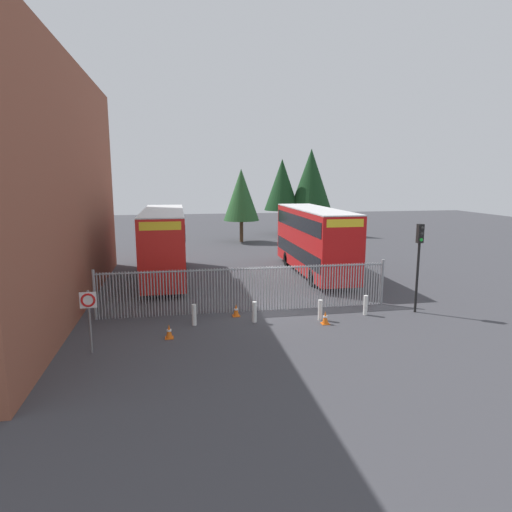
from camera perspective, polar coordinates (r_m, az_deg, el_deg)
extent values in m
plane|color=#3D3D42|center=(29.41, -1.38, -2.47)|extent=(100.00, 100.00, 0.00)
cylinder|color=gray|center=(21.40, -20.26, -4.95)|extent=(0.06, 0.06, 2.20)
cylinder|color=gray|center=(21.37, -19.88, -4.94)|extent=(0.06, 0.06, 2.20)
cylinder|color=gray|center=(21.35, -19.51, -4.93)|extent=(0.06, 0.06, 2.20)
cylinder|color=gray|center=(21.32, -19.14, -4.93)|extent=(0.06, 0.06, 2.20)
cylinder|color=gray|center=(21.30, -18.76, -4.92)|extent=(0.06, 0.06, 2.20)
cylinder|color=gray|center=(21.28, -18.39, -4.91)|extent=(0.06, 0.06, 2.20)
cylinder|color=gray|center=(21.26, -18.01, -4.91)|extent=(0.06, 0.06, 2.20)
cylinder|color=gray|center=(21.24, -17.63, -4.90)|extent=(0.06, 0.06, 2.20)
cylinder|color=gray|center=(21.22, -17.26, -4.89)|extent=(0.06, 0.06, 2.20)
cylinder|color=gray|center=(21.21, -16.88, -4.88)|extent=(0.06, 0.06, 2.20)
cylinder|color=gray|center=(21.19, -16.50, -4.88)|extent=(0.06, 0.06, 2.20)
cylinder|color=gray|center=(21.17, -16.12, -4.87)|extent=(0.06, 0.06, 2.20)
cylinder|color=gray|center=(21.16, -15.74, -4.86)|extent=(0.06, 0.06, 2.20)
cylinder|color=gray|center=(21.14, -15.36, -4.85)|extent=(0.06, 0.06, 2.20)
cylinder|color=gray|center=(21.13, -14.98, -4.84)|extent=(0.06, 0.06, 2.20)
cylinder|color=gray|center=(21.12, -14.60, -4.83)|extent=(0.06, 0.06, 2.20)
cylinder|color=gray|center=(21.11, -14.21, -4.82)|extent=(0.06, 0.06, 2.20)
cylinder|color=gray|center=(21.10, -13.83, -4.81)|extent=(0.06, 0.06, 2.20)
cylinder|color=gray|center=(21.09, -13.45, -4.80)|extent=(0.06, 0.06, 2.20)
cylinder|color=gray|center=(21.08, -13.07, -4.79)|extent=(0.06, 0.06, 2.20)
cylinder|color=gray|center=(21.07, -12.68, -4.78)|extent=(0.06, 0.06, 2.20)
cylinder|color=gray|center=(21.07, -12.30, -4.77)|extent=(0.06, 0.06, 2.20)
cylinder|color=gray|center=(21.06, -11.92, -4.76)|extent=(0.06, 0.06, 2.20)
cylinder|color=gray|center=(21.06, -11.53, -4.75)|extent=(0.06, 0.06, 2.20)
cylinder|color=gray|center=(21.05, -11.15, -4.74)|extent=(0.06, 0.06, 2.20)
cylinder|color=gray|center=(21.05, -10.77, -4.73)|extent=(0.06, 0.06, 2.20)
cylinder|color=gray|center=(21.05, -10.38, -4.71)|extent=(0.06, 0.06, 2.20)
cylinder|color=gray|center=(21.05, -10.00, -4.70)|extent=(0.06, 0.06, 2.20)
cylinder|color=gray|center=(21.05, -9.61, -4.69)|extent=(0.06, 0.06, 2.20)
cylinder|color=gray|center=(21.05, -9.23, -4.68)|extent=(0.06, 0.06, 2.20)
cylinder|color=gray|center=(21.05, -8.85, -4.67)|extent=(0.06, 0.06, 2.20)
cylinder|color=gray|center=(21.06, -8.46, -4.65)|extent=(0.06, 0.06, 2.20)
cylinder|color=gray|center=(21.06, -8.08, -4.64)|extent=(0.06, 0.06, 2.20)
cylinder|color=gray|center=(21.06, -7.69, -4.63)|extent=(0.06, 0.06, 2.20)
cylinder|color=gray|center=(21.07, -7.31, -4.61)|extent=(0.06, 0.06, 2.20)
cylinder|color=gray|center=(21.08, -6.93, -4.60)|extent=(0.06, 0.06, 2.20)
cylinder|color=gray|center=(21.08, -6.55, -4.59)|extent=(0.06, 0.06, 2.20)
cylinder|color=gray|center=(21.09, -6.16, -4.57)|extent=(0.06, 0.06, 2.20)
cylinder|color=gray|center=(21.10, -5.78, -4.56)|extent=(0.06, 0.06, 2.20)
cylinder|color=gray|center=(21.11, -5.40, -4.54)|extent=(0.06, 0.06, 2.20)
cylinder|color=gray|center=(21.12, -5.02, -4.53)|extent=(0.06, 0.06, 2.20)
cylinder|color=gray|center=(21.14, -4.64, -4.51)|extent=(0.06, 0.06, 2.20)
cylinder|color=gray|center=(21.15, -4.26, -4.50)|extent=(0.06, 0.06, 2.20)
cylinder|color=gray|center=(21.16, -3.88, -4.48)|extent=(0.06, 0.06, 2.20)
cylinder|color=gray|center=(21.18, -3.50, -4.47)|extent=(0.06, 0.06, 2.20)
cylinder|color=gray|center=(21.20, -3.12, -4.45)|extent=(0.06, 0.06, 2.20)
cylinder|color=gray|center=(21.21, -2.74, -4.44)|extent=(0.06, 0.06, 2.20)
cylinder|color=gray|center=(21.23, -2.36, -4.42)|extent=(0.06, 0.06, 2.20)
cylinder|color=gray|center=(21.25, -1.99, -4.41)|extent=(0.06, 0.06, 2.20)
cylinder|color=gray|center=(21.27, -1.61, -4.39)|extent=(0.06, 0.06, 2.20)
cylinder|color=gray|center=(21.29, -1.24, -4.37)|extent=(0.06, 0.06, 2.20)
cylinder|color=gray|center=(21.31, -0.86, -4.36)|extent=(0.06, 0.06, 2.20)
cylinder|color=gray|center=(21.33, -0.49, -4.34)|extent=(0.06, 0.06, 2.20)
cylinder|color=gray|center=(21.36, -0.11, -4.32)|extent=(0.06, 0.06, 2.20)
cylinder|color=gray|center=(21.38, 0.26, -4.31)|extent=(0.06, 0.06, 2.20)
cylinder|color=gray|center=(21.41, 0.63, -4.29)|extent=(0.06, 0.06, 2.20)
cylinder|color=gray|center=(21.43, 1.00, -4.27)|extent=(0.06, 0.06, 2.20)
cylinder|color=gray|center=(21.46, 1.37, -4.26)|extent=(0.06, 0.06, 2.20)
cylinder|color=gray|center=(21.49, 1.74, -4.24)|extent=(0.06, 0.06, 2.20)
cylinder|color=gray|center=(21.52, 2.11, -4.22)|extent=(0.06, 0.06, 2.20)
cylinder|color=gray|center=(21.55, 2.47, -4.20)|extent=(0.06, 0.06, 2.20)
cylinder|color=gray|center=(21.58, 2.84, -4.19)|extent=(0.06, 0.06, 2.20)
cylinder|color=gray|center=(21.61, 3.20, -4.17)|extent=(0.06, 0.06, 2.20)
cylinder|color=gray|center=(21.64, 3.57, -4.15)|extent=(0.06, 0.06, 2.20)
cylinder|color=gray|center=(21.67, 3.93, -4.13)|extent=(0.06, 0.06, 2.20)
cylinder|color=gray|center=(21.71, 4.29, -4.11)|extent=(0.06, 0.06, 2.20)
cylinder|color=gray|center=(21.74, 4.65, -4.10)|extent=(0.06, 0.06, 2.20)
cylinder|color=gray|center=(21.78, 5.01, -4.08)|extent=(0.06, 0.06, 2.20)
cylinder|color=gray|center=(21.81, 5.36, -4.06)|extent=(0.06, 0.06, 2.20)
cylinder|color=gray|center=(21.85, 5.72, -4.04)|extent=(0.06, 0.06, 2.20)
cylinder|color=gray|center=(21.89, 6.08, -4.02)|extent=(0.06, 0.06, 2.20)
cylinder|color=gray|center=(21.93, 6.43, -4.00)|extent=(0.06, 0.06, 2.20)
cylinder|color=gray|center=(21.97, 6.78, -3.98)|extent=(0.06, 0.06, 2.20)
cylinder|color=gray|center=(22.01, 7.13, -3.97)|extent=(0.06, 0.06, 2.20)
cylinder|color=gray|center=(22.05, 7.48, -3.95)|extent=(0.06, 0.06, 2.20)
cylinder|color=gray|center=(22.09, 7.83, -3.93)|extent=(0.06, 0.06, 2.20)
cylinder|color=gray|center=(22.14, 8.18, -3.91)|extent=(0.06, 0.06, 2.20)
cylinder|color=gray|center=(22.18, 8.53, -3.89)|extent=(0.06, 0.06, 2.20)
cylinder|color=gray|center=(22.22, 8.87, -3.87)|extent=(0.06, 0.06, 2.20)
cylinder|color=gray|center=(22.27, 9.21, -3.85)|extent=(0.06, 0.06, 2.20)
cylinder|color=gray|center=(22.32, 9.55, -3.83)|extent=(0.06, 0.06, 2.20)
cylinder|color=gray|center=(22.36, 9.89, -3.81)|extent=(0.06, 0.06, 2.20)
cylinder|color=gray|center=(22.41, 10.23, -3.79)|extent=(0.06, 0.06, 2.20)
cylinder|color=gray|center=(22.46, 10.57, -3.77)|extent=(0.06, 0.06, 2.20)
cylinder|color=gray|center=(22.51, 10.91, -3.75)|extent=(0.06, 0.06, 2.20)
cylinder|color=gray|center=(22.56, 11.24, -3.73)|extent=(0.06, 0.06, 2.20)
cylinder|color=gray|center=(22.61, 11.57, -3.71)|extent=(0.06, 0.06, 2.20)
cylinder|color=gray|center=(22.66, 11.90, -3.69)|extent=(0.06, 0.06, 2.20)
cylinder|color=gray|center=(22.71, 12.23, -3.67)|extent=(0.06, 0.06, 2.20)
cylinder|color=gray|center=(22.77, 12.56, -3.65)|extent=(0.06, 0.06, 2.20)
cylinder|color=gray|center=(22.82, 12.89, -3.63)|extent=(0.06, 0.06, 2.20)
cylinder|color=gray|center=(22.88, 13.21, -3.61)|extent=(0.06, 0.06, 2.20)
cylinder|color=gray|center=(22.93, 13.54, -3.59)|extent=(0.06, 0.06, 2.20)
cylinder|color=gray|center=(22.99, 13.86, -3.57)|extent=(0.06, 0.06, 2.20)
cylinder|color=gray|center=(23.05, 14.18, -3.55)|extent=(0.06, 0.06, 2.20)
cylinder|color=gray|center=(23.10, 14.50, -3.53)|extent=(0.06, 0.06, 2.20)
cylinder|color=gray|center=(23.16, 14.81, -3.52)|extent=(0.06, 0.06, 2.20)
cylinder|color=gray|center=(23.22, 15.13, -3.50)|extent=(0.06, 0.06, 2.20)
cylinder|color=gray|center=(23.28, 15.44, -3.48)|extent=(0.06, 0.06, 2.20)
cylinder|color=gray|center=(23.34, 15.76, -3.46)|extent=(0.06, 0.06, 2.20)
cylinder|color=gray|center=(23.40, 16.07, -3.44)|extent=(0.06, 0.06, 2.20)
cylinder|color=gray|center=(21.06, -1.25, -1.69)|extent=(14.07, 0.07, 0.07)
cylinder|color=gray|center=(21.38, -20.27, -4.75)|extent=(0.14, 0.14, 2.35)
cylinder|color=gray|center=(23.38, 16.08, -3.26)|extent=(0.14, 0.14, 2.35)
cube|color=red|center=(29.57, 7.58, 2.14)|extent=(2.50, 10.80, 4.00)
cube|color=black|center=(29.69, 7.54, 0.62)|extent=(2.54, 10.37, 0.90)
cube|color=black|center=(29.43, 7.64, 4.46)|extent=(2.54, 10.37, 0.90)
cube|color=yellow|center=(24.37, 11.50, 4.22)|extent=(2.12, 0.12, 0.44)
cube|color=silver|center=(29.36, 7.67, 6.07)|extent=(2.50, 10.80, 0.08)
cylinder|color=black|center=(26.44, 7.42, -2.85)|extent=(0.30, 1.04, 1.04)
cylinder|color=black|center=(27.18, 11.85, -2.63)|extent=(0.30, 1.04, 1.04)
cylinder|color=black|center=(32.39, 4.06, -0.37)|extent=(0.30, 1.04, 1.04)
cylinder|color=black|center=(32.99, 7.76, -0.24)|extent=(0.30, 1.04, 1.04)
cube|color=red|center=(28.55, -11.86, 1.72)|extent=(2.50, 10.80, 4.00)
cube|color=black|center=(28.67, -11.80, 0.14)|extent=(2.54, 10.37, 0.90)
cube|color=black|center=(28.40, -11.95, 4.12)|extent=(2.54, 10.37, 0.90)
cube|color=yellow|center=(23.03, -12.36, 3.85)|extent=(2.12, 0.12, 0.44)
cube|color=silver|center=(28.32, -12.01, 5.79)|extent=(2.50, 10.80, 0.08)
cylinder|color=black|center=(25.66, -14.37, -3.49)|extent=(0.30, 1.04, 1.04)
cylinder|color=black|center=(25.59, -9.44, -3.35)|extent=(0.30, 1.04, 1.04)
cylinder|color=black|center=(31.83, -13.58, -0.82)|extent=(0.30, 1.04, 1.04)
cylinder|color=black|center=(31.77, -9.62, -0.70)|extent=(0.30, 1.04, 1.04)
cylinder|color=silver|center=(19.70, -8.05, -7.58)|extent=(0.20, 0.20, 0.95)
cylinder|color=silver|center=(19.90, -0.20, -7.29)|extent=(0.20, 0.20, 0.95)
cylinder|color=silver|center=(20.40, 8.35, -6.97)|extent=(0.20, 0.20, 0.95)
cylinder|color=silver|center=(21.55, 14.06, -6.23)|extent=(0.20, 0.20, 0.95)
cube|color=orange|center=(20.87, -2.61, -7.78)|extent=(0.34, 0.34, 0.04)
cone|color=orange|center=(20.78, -2.61, -7.00)|extent=(0.28, 0.28, 0.55)
cylinder|color=white|center=(20.77, -2.61, -6.93)|extent=(0.19, 0.19, 0.07)
cube|color=orange|center=(18.48, -11.21, -10.40)|extent=(0.34, 0.34, 0.04)
cone|color=orange|center=(18.37, -11.24, -9.54)|extent=(0.28, 0.28, 0.55)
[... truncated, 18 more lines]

